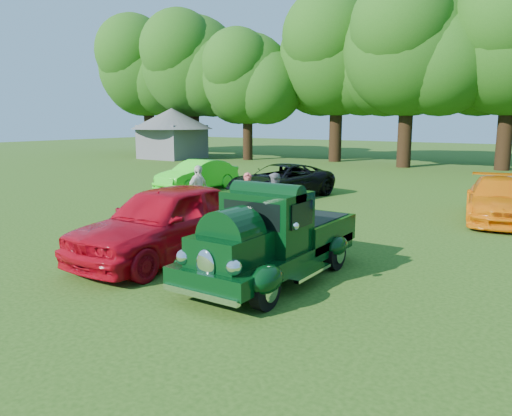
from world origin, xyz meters
The scene contains 11 objects.
ground centered at (0.00, 0.00, 0.00)m, with size 120.00×120.00×0.00m, color #224510.
hero_pickup centered at (0.45, -0.16, 0.76)m, with size 2.08×4.47×1.75m.
red_convertible centered at (-2.30, -0.22, 0.83)m, with size 1.97×4.89×1.66m, color #B00716.
back_car_lime centered at (-8.76, 8.43, 0.66)m, with size 1.39×4.00×1.32m, color #2CD41C.
back_car_black centered at (-4.67, 8.65, 0.66)m, with size 2.20×4.77×1.33m, color black.
back_car_orange centered at (3.24, 8.48, 0.65)m, with size 1.83×4.51×1.31m, color orange.
spectator_pink centered at (-3.02, 4.01, 0.75)m, with size 0.55×0.36×1.50m, color #D75858.
spectator_grey centered at (-2.23, 4.29, 0.76)m, with size 0.74×0.57×1.52m, color slate.
spectator_white centered at (-5.00, 4.03, 0.81)m, with size 0.95×0.40×1.62m, color silver.
gazebo centered at (-22.00, 21.00, 2.40)m, with size 6.40×6.40×3.90m.
tree_line centered at (0.59, 24.02, 7.17)m, with size 64.86×11.04×11.84m.
Camera 1 is at (5.42, -8.19, 3.09)m, focal length 35.00 mm.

